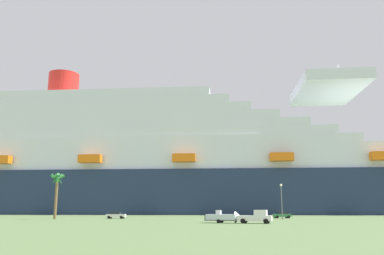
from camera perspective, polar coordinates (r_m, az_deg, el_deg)
name	(u,v)px	position (r m, az deg, el deg)	size (l,w,h in m)	color
ground_plane	(212,216)	(119.03, 2.80, -12.54)	(600.00, 600.00, 0.00)	#567042
cruise_ship	(140,166)	(160.40, -7.48, -5.45)	(283.81, 41.89, 65.35)	#1E2D4C
pickup_truck	(256,217)	(68.69, 9.13, -12.48)	(5.91, 3.24, 2.20)	white
small_boat_on_trailer	(226,217)	(69.76, 4.83, -12.62)	(7.13, 3.38, 2.15)	#595960
palm_tree	(57,184)	(97.19, -18.69, -7.65)	(3.41, 3.37, 10.27)	brown
street_lamp	(281,196)	(90.74, 12.62, -9.51)	(0.56, 0.56, 7.66)	slate
parked_car_green_wagon	(282,215)	(101.88, 12.69, -12.03)	(4.53, 2.62, 1.58)	#2D723F
parked_car_white_van	(116,215)	(97.96, -10.78, -12.15)	(4.51, 2.17, 1.58)	white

